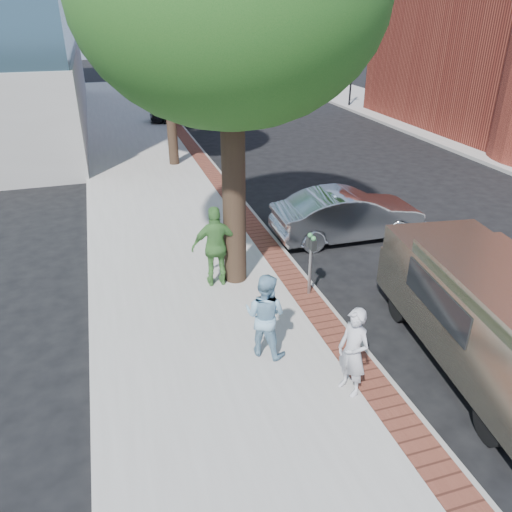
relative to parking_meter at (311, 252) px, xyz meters
name	(u,v)px	position (x,y,z in m)	size (l,w,h in m)	color
ground	(286,322)	(-0.80, -0.72, -1.21)	(120.00, 120.00, 0.00)	black
sidewalk	(164,200)	(-2.30, 7.28, -1.13)	(5.00, 60.00, 0.15)	#9E9991
brick_strip	(226,191)	(-0.10, 7.28, -1.05)	(0.60, 60.00, 0.01)	brown
curb	(236,193)	(0.25, 7.28, -1.13)	(0.10, 60.00, 0.15)	gray
signal_near	(169,78)	(0.10, 21.28, 1.05)	(0.70, 0.15, 3.80)	black
signal_far	(352,71)	(11.70, 21.28, 1.05)	(0.70, 0.15, 3.80)	black
tree_far	(164,27)	(-1.30, 11.28, 4.09)	(4.80, 4.80, 7.14)	black
parking_meter	(311,252)	(0.00, 0.00, 0.00)	(0.12, 0.32, 1.47)	gray
person_gray	(353,352)	(-0.57, -3.16, -0.25)	(0.59, 0.39, 1.61)	#B9B8BE
person_officer	(265,315)	(-1.62, -1.73, -0.23)	(0.81, 0.63, 1.66)	#82AFC9
person_green	(216,247)	(-1.88, 1.07, -0.09)	(1.13, 0.47, 1.93)	#4B893E
sedan_silver	(348,215)	(2.35, 2.82, -0.50)	(1.49, 4.29, 1.41)	#BABDC2
bg_car	(188,110)	(0.80, 19.66, -0.48)	(1.71, 4.24, 1.44)	black
van	(487,310)	(2.22, -2.93, -0.12)	(2.76, 5.60, 1.99)	gray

